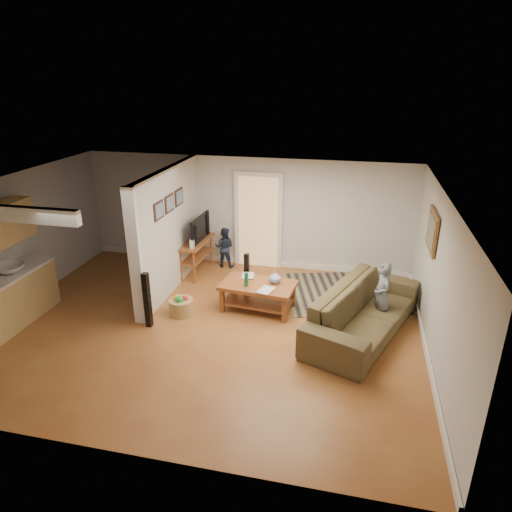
# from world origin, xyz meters

# --- Properties ---
(ground) EXTENTS (7.50, 7.50, 0.00)m
(ground) POSITION_xyz_m (0.00, 0.00, 0.00)
(ground) COLOR brown
(ground) RESTS_ON ground
(room_shell) EXTENTS (7.54, 6.02, 2.52)m
(room_shell) POSITION_xyz_m (-1.07, 0.43, 1.46)
(room_shell) COLOR silver
(room_shell) RESTS_ON ground
(area_rug) EXTENTS (3.14, 2.63, 0.01)m
(area_rug) POSITION_xyz_m (2.51, 1.96, 0.01)
(area_rug) COLOR black
(area_rug) RESTS_ON ground
(sofa) EXTENTS (2.06, 3.03, 0.82)m
(sofa) POSITION_xyz_m (2.71, 0.43, 0.00)
(sofa) COLOR #423521
(sofa) RESTS_ON ground
(coffee_table) EXTENTS (1.45, 0.94, 0.81)m
(coffee_table) POSITION_xyz_m (0.78, 0.85, 0.42)
(coffee_table) COLOR brown
(coffee_table) RESTS_ON ground
(tv_console) EXTENTS (0.50, 1.25, 1.06)m
(tv_console) POSITION_xyz_m (-0.94, 2.19, 0.70)
(tv_console) COLOR brown
(tv_console) RESTS_ON ground
(speaker_left) EXTENTS (0.11, 0.11, 1.03)m
(speaker_left) POSITION_xyz_m (-1.00, -0.20, 0.52)
(speaker_left) COLOR black
(speaker_left) RESTS_ON ground
(speaker_right) EXTENTS (0.10, 0.10, 0.89)m
(speaker_right) POSITION_xyz_m (0.40, 1.40, 0.44)
(speaker_right) COLOR black
(speaker_right) RESTS_ON ground
(toy_basket) EXTENTS (0.45, 0.45, 0.40)m
(toy_basket) POSITION_xyz_m (-0.60, 0.34, 0.17)
(toy_basket) COLOR olive
(toy_basket) RESTS_ON ground
(child) EXTENTS (0.40, 0.50, 1.18)m
(child) POSITION_xyz_m (3.00, 0.77, 0.00)
(child) COLOR slate
(child) RESTS_ON ground
(toddler) EXTENTS (0.46, 0.36, 0.94)m
(toddler) POSITION_xyz_m (-0.45, 2.70, 0.00)
(toddler) COLOR #1C263A
(toddler) RESTS_ON ground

